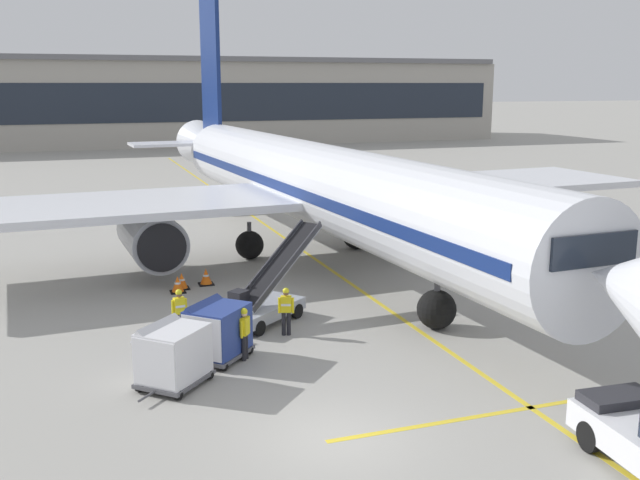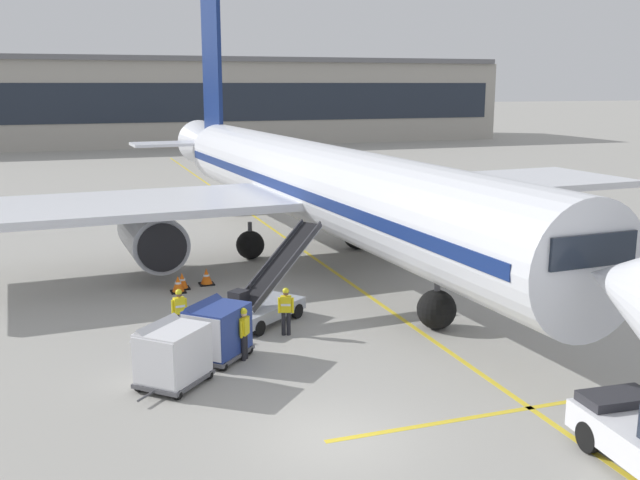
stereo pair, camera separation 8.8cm
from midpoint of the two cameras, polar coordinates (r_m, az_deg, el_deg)
name	(u,v)px [view 2 (the right image)]	position (r m, az deg, el deg)	size (l,w,h in m)	color
ground_plane	(334,439)	(19.11, 1.26, -15.22)	(600.00, 600.00, 0.00)	#9E9B93
parked_airplane	(312,184)	(36.91, -0.54, 4.40)	(37.42, 47.85, 15.90)	silver
belt_loader	(266,298)	(27.53, -4.16, -4.51)	(4.80, 4.14, 3.41)	#A3A8B2
baggage_cart_lead	(216,330)	(23.98, -7.99, -6.93)	(2.54, 2.55, 1.91)	#515156
baggage_cart_second	(172,353)	(22.19, -11.38, -8.65)	(2.54, 2.55, 1.91)	#515156
ground_crew_by_loader	(244,330)	(23.82, -5.83, -7.01)	(0.42, 0.48, 1.74)	black
ground_crew_by_carts	(286,308)	(25.98, -2.58, -5.33)	(0.54, 0.36, 1.74)	black
ground_crew_marshaller	(179,310)	(26.24, -10.81, -5.36)	(0.56, 0.31, 1.74)	black
safety_cone_engine_keepout	(182,281)	(32.45, -10.62, -3.16)	(0.63, 0.63, 0.72)	black
safety_cone_wingtip	(178,284)	(31.94, -10.93, -3.41)	(0.64, 0.64, 0.72)	black
safety_cone_nose_mark	(206,277)	(32.94, -8.77, -2.84)	(0.65, 0.65, 0.74)	black
apron_guidance_line_lead_in	(319,261)	(36.85, -0.02, -1.66)	(0.20, 110.00, 0.01)	yellow
apron_guidance_line_stop_bar	(530,408)	(21.51, 16.14, -12.46)	(12.00, 0.20, 0.01)	yellow
terminal_building	(98,102)	(113.05, -16.90, 10.28)	(120.57, 20.60, 12.48)	#A8A399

